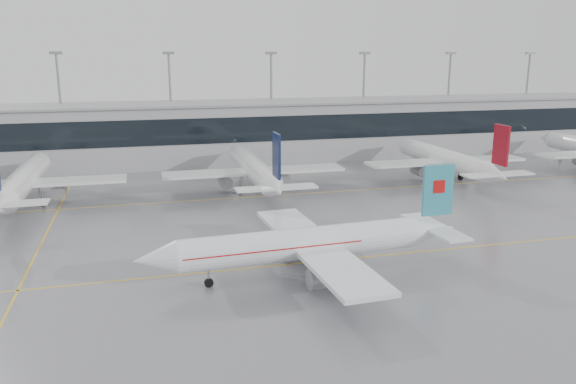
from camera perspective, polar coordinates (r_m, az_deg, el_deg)
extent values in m
plane|color=gray|center=(61.74, 2.88, -7.09)|extent=(320.00, 320.00, 0.00)
cube|color=gold|center=(61.74, 2.88, -7.09)|extent=(120.00, 0.25, 0.01)
cube|color=gold|center=(89.48, -2.95, -0.45)|extent=(120.00, 0.25, 0.01)
cube|color=gold|center=(74.30, -23.70, -4.63)|extent=(0.25, 60.00, 0.01)
cube|color=#9F9FA3|center=(119.32, -6.20, 6.01)|extent=(180.00, 15.00, 12.00)
cube|color=black|center=(111.73, -5.62, 6.28)|extent=(180.00, 0.20, 5.00)
cube|color=gray|center=(118.65, -6.27, 8.98)|extent=(182.00, 16.00, 0.40)
cylinder|color=gray|center=(124.34, -22.04, 7.73)|extent=(0.50, 0.50, 22.00)
cube|color=gray|center=(123.85, -22.52, 12.92)|extent=(2.40, 1.00, 0.60)
cylinder|color=gray|center=(123.58, -11.79, 8.40)|extent=(0.50, 0.50, 22.00)
cube|color=gray|center=(123.09, -12.05, 13.64)|extent=(2.40, 1.00, 0.60)
cylinder|color=gray|center=(126.69, -1.70, 8.81)|extent=(0.50, 0.50, 22.00)
cube|color=gray|center=(126.22, -1.74, 13.93)|extent=(2.40, 1.00, 0.60)
cylinder|color=gray|center=(133.41, 7.66, 8.95)|extent=(0.50, 0.50, 22.00)
cube|color=gray|center=(132.96, 7.81, 13.80)|extent=(2.40, 1.00, 0.60)
cylinder|color=gray|center=(143.23, 15.92, 8.87)|extent=(0.50, 0.50, 22.00)
cube|color=gray|center=(142.81, 16.23, 13.39)|extent=(2.40, 1.00, 0.60)
cylinder|color=gray|center=(155.56, 23.00, 8.67)|extent=(0.50, 0.50, 22.00)
cube|color=gray|center=(155.17, 23.40, 12.81)|extent=(2.40, 1.00, 0.60)
cylinder|color=white|center=(56.78, 1.28, -5.28)|extent=(24.96, 4.60, 3.26)
cone|color=white|center=(54.04, -13.41, -6.67)|extent=(4.17, 3.47, 3.26)
cone|color=white|center=(63.20, 14.44, -3.72)|extent=(5.77, 3.55, 3.26)
cube|color=white|center=(57.39, 2.70, -5.50)|extent=(6.45, 27.11, 0.45)
cube|color=white|center=(63.22, 14.61, -3.44)|extent=(3.36, 10.48, 0.25)
cube|color=teal|center=(62.26, 14.99, 0.19)|extent=(3.61, 0.54, 5.55)
cylinder|color=gray|center=(53.58, 3.99, -8.67)|extent=(3.71, 2.29, 2.10)
cylinder|color=gray|center=(61.99, 0.68, -5.46)|extent=(3.71, 2.29, 2.10)
cylinder|color=gray|center=(55.40, -8.07, -8.47)|extent=(0.20, 0.20, 1.37)
cylinder|color=black|center=(55.66, -8.04, -9.12)|extent=(0.91, 0.35, 0.90)
cylinder|color=gray|center=(56.11, 4.58, -7.96)|extent=(0.24, 0.24, 1.37)
cylinder|color=black|center=(56.37, 4.57, -8.61)|extent=(1.12, 0.51, 1.10)
cylinder|color=gray|center=(60.63, 2.70, -6.25)|extent=(0.24, 0.24, 1.37)
cylinder|color=black|center=(60.86, 2.69, -6.85)|extent=(1.12, 0.51, 1.10)
cube|color=#B70F0F|center=(62.17, 15.02, 0.57)|extent=(1.42, 0.53, 1.40)
cube|color=#B70F0F|center=(55.85, -1.64, -5.39)|extent=(18.15, 4.26, 0.12)
cylinder|color=white|center=(93.34, -25.19, 1.23)|extent=(3.59, 27.36, 3.59)
cone|color=white|center=(108.52, -23.80, 2.96)|extent=(3.59, 4.00, 3.59)
cone|color=white|center=(77.59, -27.24, -1.33)|extent=(3.59, 5.60, 3.59)
cube|color=white|center=(91.97, -25.33, 0.79)|extent=(29.64, 5.00, 0.45)
cylinder|color=gray|center=(92.00, -22.25, 0.13)|extent=(2.10, 3.60, 2.10)
cylinder|color=gray|center=(104.15, -24.06, 1.08)|extent=(0.20, 0.20, 1.56)
cylinder|color=black|center=(104.31, -24.02, 0.66)|extent=(0.30, 0.90, 0.90)
cylinder|color=gray|center=(91.99, -26.89, -0.71)|extent=(0.24, 0.24, 1.56)
cylinder|color=black|center=(92.16, -26.84, -1.18)|extent=(0.45, 1.10, 1.10)
cylinder|color=gray|center=(91.00, -23.69, -0.52)|extent=(0.24, 0.24, 1.56)
cylinder|color=black|center=(91.18, -23.65, -0.99)|extent=(0.45, 1.10, 1.10)
cylinder|color=white|center=(93.42, -3.62, 2.54)|extent=(3.59, 27.36, 3.59)
cone|color=white|center=(108.60, -5.25, 4.09)|extent=(3.59, 4.00, 3.59)
cone|color=white|center=(77.69, -1.23, 0.25)|extent=(3.59, 5.60, 3.59)
cube|color=white|center=(92.06, -3.43, 2.12)|extent=(29.64, 5.00, 0.45)
cube|color=white|center=(77.43, -1.20, 0.43)|extent=(11.40, 2.80, 0.25)
cube|color=#101B3F|center=(76.32, -1.18, 3.73)|extent=(0.35, 3.60, 6.12)
cylinder|color=gray|center=(92.06, -6.41, 1.10)|extent=(2.10, 3.60, 2.10)
cylinder|color=gray|center=(93.89, -0.61, 1.44)|extent=(2.10, 3.60, 2.10)
cylinder|color=gray|center=(104.22, -4.75, 2.25)|extent=(0.20, 0.20, 1.56)
cylinder|color=black|center=(104.38, -4.74, 1.84)|extent=(0.30, 0.90, 0.90)
cylinder|color=gray|center=(91.08, -4.89, 0.63)|extent=(0.24, 0.24, 1.56)
cylinder|color=black|center=(91.26, -4.88, 0.15)|extent=(0.45, 1.10, 1.10)
cylinder|color=gray|center=(92.09, -1.70, 0.82)|extent=(0.24, 0.24, 1.56)
cylinder|color=black|center=(92.26, -1.70, 0.35)|extent=(0.45, 1.10, 1.10)
cylinder|color=white|center=(105.80, 15.34, 3.40)|extent=(3.59, 27.36, 3.59)
cone|color=white|center=(119.41, 11.60, 4.75)|extent=(3.59, 4.00, 3.59)
cone|color=white|center=(92.21, 20.42, 1.54)|extent=(3.59, 5.60, 3.59)
cube|color=white|center=(104.60, 15.73, 3.04)|extent=(29.64, 5.00, 0.45)
cube|color=white|center=(91.99, 20.51, 1.69)|extent=(11.40, 2.80, 0.25)
cube|color=maroon|center=(91.05, 20.82, 4.47)|extent=(0.35, 3.60, 6.12)
cylinder|color=gray|center=(102.98, 13.23, 2.17)|extent=(2.10, 3.60, 2.10)
cylinder|color=gray|center=(107.78, 17.75, 2.39)|extent=(2.10, 3.60, 2.10)
cylinder|color=gray|center=(115.45, 12.63, 3.10)|extent=(0.20, 0.20, 1.56)
cylinder|color=black|center=(115.59, 12.61, 2.72)|extent=(0.30, 0.90, 0.90)
cylinder|color=gray|center=(102.86, 14.69, 1.75)|extent=(0.24, 0.24, 1.56)
cylinder|color=black|center=(103.01, 14.66, 1.32)|extent=(0.45, 1.10, 1.10)
cylinder|color=gray|center=(105.49, 17.15, 1.88)|extent=(0.24, 0.24, 1.56)
cylinder|color=black|center=(105.64, 17.12, 1.46)|extent=(0.45, 1.10, 1.10)
cone|color=white|center=(138.47, 24.75, 4.98)|extent=(3.59, 4.00, 3.59)
cylinder|color=gray|center=(135.07, 25.97, 3.55)|extent=(0.20, 0.20, 1.56)
cylinder|color=black|center=(135.19, 25.94, 3.23)|extent=(0.30, 0.90, 0.90)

